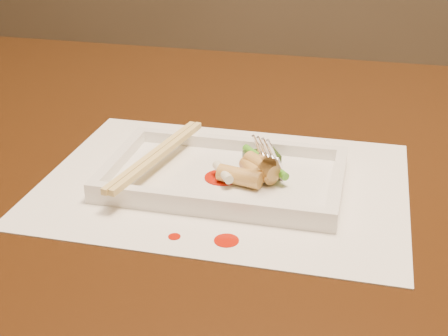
% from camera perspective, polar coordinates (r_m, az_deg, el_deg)
% --- Properties ---
extents(table, '(1.40, 0.90, 0.75)m').
position_cam_1_polar(table, '(0.82, -3.78, -4.85)').
color(table, black).
rests_on(table, ground).
extents(placemat, '(0.40, 0.30, 0.00)m').
position_cam_1_polar(placemat, '(0.70, 0.00, -1.38)').
color(placemat, white).
rests_on(placemat, table).
extents(sauce_splatter_a, '(0.02, 0.02, 0.00)m').
position_cam_1_polar(sauce_splatter_a, '(0.59, 0.23, -6.64)').
color(sauce_splatter_a, '#B61505').
rests_on(sauce_splatter_a, placemat).
extents(sauce_splatter_b, '(0.01, 0.01, 0.00)m').
position_cam_1_polar(sauce_splatter_b, '(0.60, -4.56, -6.27)').
color(sauce_splatter_b, '#B61505').
rests_on(sauce_splatter_b, placemat).
extents(plate_base, '(0.26, 0.16, 0.01)m').
position_cam_1_polar(plate_base, '(0.69, 0.00, -1.04)').
color(plate_base, white).
rests_on(plate_base, placemat).
extents(plate_rim_far, '(0.26, 0.01, 0.01)m').
position_cam_1_polar(plate_rim_far, '(0.75, 1.31, 2.22)').
color(plate_rim_far, white).
rests_on(plate_rim_far, plate_base).
extents(plate_rim_near, '(0.26, 0.01, 0.01)m').
position_cam_1_polar(plate_rim_near, '(0.62, -1.58, -3.18)').
color(plate_rim_near, white).
rests_on(plate_rim_near, plate_base).
extents(plate_rim_left, '(0.01, 0.14, 0.01)m').
position_cam_1_polar(plate_rim_left, '(0.72, -9.59, 0.80)').
color(plate_rim_left, white).
rests_on(plate_rim_left, plate_base).
extents(plate_rim_right, '(0.01, 0.14, 0.01)m').
position_cam_1_polar(plate_rim_right, '(0.67, 10.32, -1.32)').
color(plate_rim_right, white).
rests_on(plate_rim_right, plate_base).
extents(veg_piece, '(0.05, 0.04, 0.01)m').
position_cam_1_polar(veg_piece, '(0.72, 3.47, 0.91)').
color(veg_piece, black).
rests_on(veg_piece, plate_base).
extents(scallion_white, '(0.03, 0.04, 0.01)m').
position_cam_1_polar(scallion_white, '(0.67, -0.11, -0.38)').
color(scallion_white, '#EAEACC').
rests_on(scallion_white, plate_base).
extents(scallion_green, '(0.06, 0.07, 0.01)m').
position_cam_1_polar(scallion_green, '(0.70, 3.75, 0.57)').
color(scallion_green, '#379317').
rests_on(scallion_green, plate_base).
extents(chopstick_a, '(0.04, 0.19, 0.01)m').
position_cam_1_polar(chopstick_a, '(0.71, -6.49, 1.24)').
color(chopstick_a, '#E2C571').
rests_on(chopstick_a, plate_rim_near).
extents(chopstick_b, '(0.04, 0.19, 0.01)m').
position_cam_1_polar(chopstick_b, '(0.70, -5.88, 1.17)').
color(chopstick_b, '#E2C571').
rests_on(chopstick_b, plate_rim_near).
extents(fork, '(0.09, 0.10, 0.14)m').
position_cam_1_polar(fork, '(0.67, 6.25, 4.99)').
color(fork, silver).
rests_on(fork, plate_base).
extents(sauce_blob_0, '(0.04, 0.04, 0.00)m').
position_cam_1_polar(sauce_blob_0, '(0.69, -0.21, -0.87)').
color(sauce_blob_0, '#B61505').
rests_on(sauce_blob_0, plate_base).
extents(rice_cake_0, '(0.04, 0.04, 0.02)m').
position_cam_1_polar(rice_cake_0, '(0.68, 3.41, -0.14)').
color(rice_cake_0, tan).
rests_on(rice_cake_0, plate_base).
extents(rice_cake_1, '(0.03, 0.05, 0.02)m').
position_cam_1_polar(rice_cake_1, '(0.70, 3.94, 0.55)').
color(rice_cake_1, tan).
rests_on(rice_cake_1, plate_base).
extents(rice_cake_2, '(0.05, 0.04, 0.02)m').
position_cam_1_polar(rice_cake_2, '(0.68, 3.42, 0.20)').
color(rice_cake_2, tan).
rests_on(rice_cake_2, plate_base).
extents(rice_cake_3, '(0.04, 0.04, 0.02)m').
position_cam_1_polar(rice_cake_3, '(0.68, 2.61, -0.20)').
color(rice_cake_3, tan).
rests_on(rice_cake_3, plate_base).
extents(rice_cake_4, '(0.05, 0.03, 0.02)m').
position_cam_1_polar(rice_cake_4, '(0.67, 1.44, -0.77)').
color(rice_cake_4, tan).
rests_on(rice_cake_4, plate_base).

